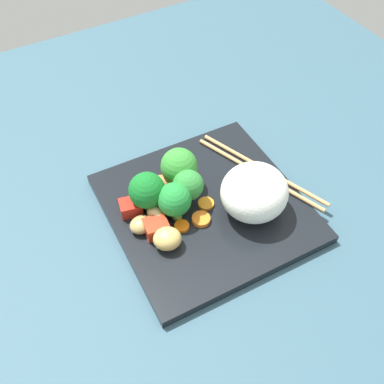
{
  "coord_description": "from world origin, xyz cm",
  "views": [
    {
      "loc": [
        21.25,
        33.93,
        51.69
      ],
      "look_at": [
        1.41,
        -1.54,
        3.47
      ],
      "focal_mm": 42.47,
      "sensor_mm": 36.0,
      "label": 1
    }
  ],
  "objects_px": {
    "square_plate": "(206,208)",
    "carrot_slice_1": "(201,219)",
    "chopstick_pair": "(261,171)",
    "rice_mound": "(254,192)",
    "broccoli_floret_0": "(147,191)"
  },
  "relations": [
    {
      "from": "square_plate",
      "to": "carrot_slice_1",
      "type": "height_order",
      "value": "carrot_slice_1"
    },
    {
      "from": "square_plate",
      "to": "carrot_slice_1",
      "type": "distance_m",
      "value": 0.03
    },
    {
      "from": "carrot_slice_1",
      "to": "chopstick_pair",
      "type": "height_order",
      "value": "same"
    },
    {
      "from": "square_plate",
      "to": "chopstick_pair",
      "type": "height_order",
      "value": "chopstick_pair"
    },
    {
      "from": "carrot_slice_1",
      "to": "chopstick_pair",
      "type": "xyz_separation_m",
      "value": [
        -0.12,
        -0.03,
        -0.0
      ]
    },
    {
      "from": "rice_mound",
      "to": "carrot_slice_1",
      "type": "relative_size",
      "value": 3.64
    },
    {
      "from": "square_plate",
      "to": "rice_mound",
      "type": "xyz_separation_m",
      "value": [
        -0.05,
        0.04,
        0.04
      ]
    },
    {
      "from": "rice_mound",
      "to": "carrot_slice_1",
      "type": "height_order",
      "value": "rice_mound"
    },
    {
      "from": "broccoli_floret_0",
      "to": "chopstick_pair",
      "type": "distance_m",
      "value": 0.18
    },
    {
      "from": "rice_mound",
      "to": "chopstick_pair",
      "type": "xyz_separation_m",
      "value": [
        -0.05,
        -0.05,
        -0.03
      ]
    },
    {
      "from": "square_plate",
      "to": "rice_mound",
      "type": "distance_m",
      "value": 0.08
    },
    {
      "from": "square_plate",
      "to": "chopstick_pair",
      "type": "bearing_deg",
      "value": -172.82
    },
    {
      "from": "square_plate",
      "to": "broccoli_floret_0",
      "type": "xyz_separation_m",
      "value": [
        0.07,
        -0.03,
        0.04
      ]
    },
    {
      "from": "carrot_slice_1",
      "to": "chopstick_pair",
      "type": "relative_size",
      "value": 0.12
    },
    {
      "from": "rice_mound",
      "to": "broccoli_floret_0",
      "type": "distance_m",
      "value": 0.14
    }
  ]
}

